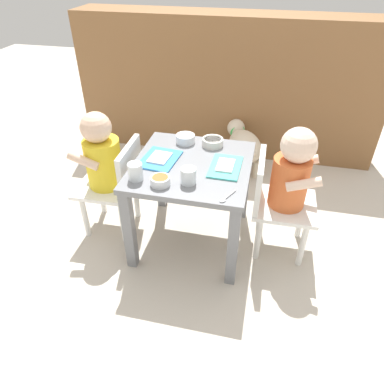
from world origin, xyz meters
TOP-DOWN VIEW (x-y plane):
  - ground_plane at (0.00, 0.00)m, footprint 7.00×7.00m
  - kitchen_cabinet_back at (0.00, 1.04)m, footprint 2.00×0.30m
  - dining_table at (0.00, 0.00)m, footprint 0.52×0.54m
  - seated_child_left at (-0.42, 0.00)m, footprint 0.29×0.29m
  - seated_child_right at (0.42, 0.03)m, footprint 0.28×0.28m
  - dog at (0.17, 0.71)m, footprint 0.30×0.40m
  - food_tray_left at (-0.15, -0.00)m, footprint 0.17×0.21m
  - food_tray_right at (0.15, -0.00)m, footprint 0.13×0.21m
  - water_cup_left at (-0.20, -0.17)m, footprint 0.06×0.06m
  - water_cup_right at (0.02, -0.15)m, footprint 0.06×0.06m
  - cereal_bowl_right_side at (-0.08, 0.19)m, footprint 0.09×0.09m
  - veggie_bowl_near at (0.06, 0.19)m, footprint 0.10×0.10m
  - veggie_bowl_far at (-0.09, -0.19)m, footprint 0.08×0.08m
  - spoon_by_left_tray at (0.19, -0.22)m, footprint 0.06×0.09m

SIDE VIEW (x-z plane):
  - ground_plane at x=0.00m, z-range 0.00..0.00m
  - dog at x=0.17m, z-range 0.04..0.34m
  - dining_table at x=0.00m, z-range 0.14..0.58m
  - seated_child_left at x=-0.42m, z-range 0.08..0.72m
  - seated_child_right at x=0.42m, z-range 0.08..0.72m
  - spoon_by_left_tray at x=0.19m, z-range 0.44..0.45m
  - food_tray_left at x=-0.15m, z-range 0.44..0.45m
  - food_tray_right at x=0.15m, z-range 0.44..0.45m
  - kitchen_cabinet_back at x=0.00m, z-range 0.00..0.90m
  - veggie_bowl_far at x=-0.09m, z-range 0.44..0.48m
  - veggie_bowl_near at x=0.06m, z-range 0.44..0.48m
  - cereal_bowl_right_side at x=-0.08m, z-range 0.44..0.48m
  - water_cup_right at x=0.02m, z-range 0.44..0.50m
  - water_cup_left at x=-0.20m, z-range 0.44..0.51m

